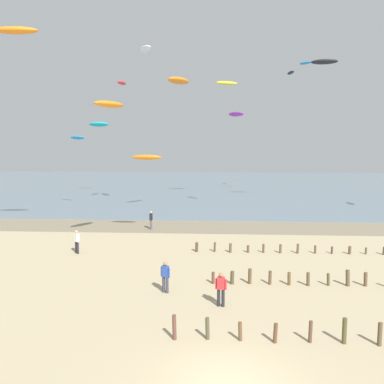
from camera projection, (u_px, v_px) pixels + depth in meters
name	position (u px, v px, depth m)	size (l,w,h in m)	color
wet_sand_strip	(220.00, 227.00, 38.70)	(120.00, 6.05, 0.01)	#84755B
sea	(218.00, 186.00, 76.38)	(160.00, 70.00, 0.10)	slate
groyne_mid	(347.00, 279.00, 22.65)	(15.17, 0.37, 0.93)	brown
groyne_far	(324.00, 250.00, 29.32)	(18.56, 0.34, 0.72)	#4C3829
person_nearest_camera	(165.00, 276.00, 21.60)	(0.52, 0.36, 1.71)	#383842
person_mid_beach	(151.00, 220.00, 37.62)	(0.24, 0.57, 1.71)	#4C4C56
person_by_waterline	(77.00, 241.00, 29.33)	(0.46, 0.40, 1.71)	#232328
person_left_flank	(221.00, 288.00, 19.77)	(0.56, 0.29, 1.71)	#232328
kite_aloft_0	(109.00, 104.00, 28.87)	(2.84, 0.91, 0.45)	orange
kite_aloft_1	(227.00, 83.00, 54.41)	(3.11, 1.00, 0.50)	yellow
kite_aloft_2	(145.00, 49.00, 44.17)	(3.12, 1.00, 0.50)	white
kite_aloft_3	(147.00, 157.00, 34.37)	(2.57, 0.82, 0.41)	orange
kite_aloft_4	(324.00, 62.00, 48.03)	(3.13, 1.00, 0.50)	black
kite_aloft_5	(16.00, 30.00, 31.10)	(3.46, 1.11, 0.55)	orange
kite_aloft_6	(291.00, 73.00, 60.59)	(2.55, 0.81, 0.41)	black
kite_aloft_7	(306.00, 63.00, 55.36)	(2.07, 0.66, 0.33)	#2384D1
kite_aloft_8	(99.00, 124.00, 60.79)	(3.32, 1.06, 0.53)	#19B2B7
kite_aloft_9	(78.00, 138.00, 48.03)	(2.14, 0.68, 0.34)	#2384D1
kite_aloft_10	(122.00, 83.00, 47.87)	(2.33, 0.75, 0.37)	red
kite_aloft_11	(236.00, 114.00, 47.47)	(2.69, 0.86, 0.43)	purple
kite_aloft_12	(179.00, 81.00, 40.74)	(3.16, 1.01, 0.51)	orange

